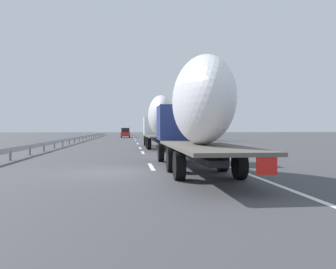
{
  "coord_description": "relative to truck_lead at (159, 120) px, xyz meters",
  "views": [
    {
      "loc": [
        -15.07,
        -0.72,
        1.82
      ],
      "look_at": [
        14.93,
        -4.03,
        1.33
      ],
      "focal_mm": 38.32,
      "sensor_mm": 36.0,
      "label": 1
    }
  ],
  "objects": [
    {
      "name": "tree_2",
      "position": [
        20.17,
        -8.78,
        1.25
      ],
      "size": [
        2.96,
        2.96,
        6.5
      ],
      "color": "#472D19",
      "rests_on": "ground_plane"
    },
    {
      "name": "ground_plane",
      "position": [
        21.53,
        3.6,
        -2.66
      ],
      "size": [
        260.0,
        260.0,
        0.0
      ],
      "primitive_type": "plane",
      "color": "#424247"
    },
    {
      "name": "guardrail_median",
      "position": [
        24.53,
        9.6,
        -2.08
      ],
      "size": [
        94.0,
        0.1,
        0.76
      ],
      "color": "#9EA0A5",
      "rests_on": "ground_plane"
    },
    {
      "name": "road_sign",
      "position": [
        24.89,
        -3.1,
        -0.42
      ],
      "size": [
        0.1,
        0.9,
        3.25
      ],
      "color": "gray",
      "rests_on": "ground_plane"
    },
    {
      "name": "lane_stripe_2",
      "position": [
        0.23,
        1.8,
        -2.66
      ],
      "size": [
        3.2,
        0.2,
        0.01
      ],
      "primitive_type": "cube",
      "color": "white",
      "rests_on": "ground_plane"
    },
    {
      "name": "lane_stripe_5",
      "position": [
        33.43,
        1.8,
        -2.66
      ],
      "size": [
        3.2,
        0.2,
        0.01
      ],
      "primitive_type": "cube",
      "color": "white",
      "rests_on": "ground_plane"
    },
    {
      "name": "lane_stripe_3",
      "position": [
        10.14,
        1.8,
        -2.66
      ],
      "size": [
        3.2,
        0.2,
        0.01
      ],
      "primitive_type": "cube",
      "color": "white",
      "rests_on": "ground_plane"
    },
    {
      "name": "car_yellow_coupe",
      "position": [
        67.88,
        3.9,
        -1.74
      ],
      "size": [
        4.25,
        1.89,
        1.81
      ],
      "color": "gold",
      "rests_on": "ground_plane"
    },
    {
      "name": "tree_1",
      "position": [
        37.05,
        -7.58,
        1.56
      ],
      "size": [
        3.97,
        3.97,
        6.87
      ],
      "color": "#472D19",
      "rests_on": "ground_plane"
    },
    {
      "name": "truck_lead",
      "position": [
        0.0,
        0.0,
        0.0
      ],
      "size": [
        13.18,
        2.55,
        4.84
      ],
      "color": "silver",
      "rests_on": "ground_plane"
    },
    {
      "name": "tree_0",
      "position": [
        32.36,
        -8.25,
        1.02
      ],
      "size": [
        2.44,
        2.44,
        5.78
      ],
      "color": "#472D19",
      "rests_on": "ground_plane"
    },
    {
      "name": "lane_stripe_6",
      "position": [
        47.07,
        1.8,
        -2.66
      ],
      "size": [
        3.2,
        0.2,
        0.01
      ],
      "primitive_type": "cube",
      "color": "white",
      "rests_on": "ground_plane"
    },
    {
      "name": "edge_line_right",
      "position": [
        26.53,
        -1.9,
        -2.66
      ],
      "size": [
        110.0,
        0.2,
        0.01
      ],
      "primitive_type": "cube",
      "color": "white",
      "rests_on": "ground_plane"
    },
    {
      "name": "tree_3",
      "position": [
        52.07,
        -9.23,
        1.55
      ],
      "size": [
        3.46,
        3.46,
        6.63
      ],
      "color": "#472D19",
      "rests_on": "ground_plane"
    },
    {
      "name": "car_red_compact",
      "position": [
        39.62,
        3.51,
        -1.68
      ],
      "size": [
        4.56,
        1.83,
        1.98
      ],
      "color": "red",
      "rests_on": "ground_plane"
    },
    {
      "name": "lane_stripe_1",
      "position": [
        -6.19,
        1.8,
        -2.66
      ],
      "size": [
        3.2,
        0.2,
        0.01
      ],
      "primitive_type": "cube",
      "color": "white",
      "rests_on": "ground_plane"
    },
    {
      "name": "lane_stripe_0",
      "position": [
        -16.47,
        1.8,
        -2.66
      ],
      "size": [
        3.2,
        0.2,
        0.01
      ],
      "primitive_type": "cube",
      "color": "white",
      "rests_on": "ground_plane"
    },
    {
      "name": "lane_stripe_4",
      "position": [
        22.12,
        1.8,
        -2.66
      ],
      "size": [
        3.2,
        0.2,
        0.01
      ],
      "primitive_type": "cube",
      "color": "white",
      "rests_on": "ground_plane"
    },
    {
      "name": "car_silver_hatch",
      "position": [
        56.24,
        3.48,
        -1.72
      ],
      "size": [
        4.12,
        1.85,
        1.88
      ],
      "color": "#ADB2B7",
      "rests_on": "ground_plane"
    },
    {
      "name": "lane_stripe_7",
      "position": [
        55.07,
        1.8,
        -2.66
      ],
      "size": [
        3.2,
        0.2,
        0.01
      ],
      "primitive_type": "cube",
      "color": "white",
      "rests_on": "ground_plane"
    },
    {
      "name": "truck_trailing",
      "position": [
        -18.42,
        -0.0,
        -0.08
      ],
      "size": [
        13.34,
        2.55,
        4.68
      ],
      "color": "navy",
      "rests_on": "ground_plane"
    }
  ]
}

